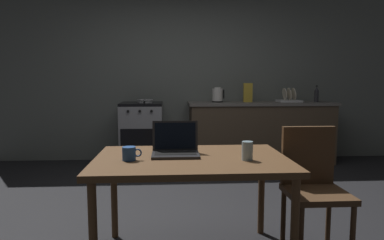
% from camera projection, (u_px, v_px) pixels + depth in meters
% --- Properties ---
extents(ground_plane, '(12.00, 12.00, 0.00)m').
position_uv_depth(ground_plane, '(186.00, 215.00, 3.18)').
color(ground_plane, black).
extents(back_wall, '(6.40, 0.10, 2.62)m').
position_uv_depth(back_wall, '(198.00, 75.00, 5.41)').
color(back_wall, slate).
rests_on(back_wall, ground_plane).
extents(kitchen_counter, '(2.16, 0.64, 0.91)m').
position_uv_depth(kitchen_counter, '(260.00, 132.00, 5.22)').
color(kitchen_counter, '#4C3D2D').
rests_on(kitchen_counter, ground_plane).
extents(stove_oven, '(0.60, 0.62, 0.91)m').
position_uv_depth(stove_oven, '(142.00, 133.00, 5.10)').
color(stove_oven, gray).
rests_on(stove_oven, ground_plane).
extents(dining_table, '(1.28, 0.86, 0.71)m').
position_uv_depth(dining_table, '(192.00, 167.00, 2.33)').
color(dining_table, brown).
rests_on(dining_table, ground_plane).
extents(chair, '(0.40, 0.40, 0.90)m').
position_uv_depth(chair, '(313.00, 182.00, 2.43)').
color(chair, '#4C331E').
rests_on(chair, ground_plane).
extents(laptop, '(0.32, 0.24, 0.23)m').
position_uv_depth(laptop, '(175.00, 148.00, 2.39)').
color(laptop, '#232326').
rests_on(laptop, dining_table).
extents(electric_kettle, '(0.18, 0.16, 0.22)m').
position_uv_depth(electric_kettle, '(218.00, 95.00, 5.11)').
color(electric_kettle, black).
rests_on(electric_kettle, kitchen_counter).
extents(bottle, '(0.07, 0.07, 0.25)m').
position_uv_depth(bottle, '(316.00, 94.00, 5.16)').
color(bottle, '#2D2D33').
rests_on(bottle, kitchen_counter).
extents(frying_pan, '(0.24, 0.41, 0.05)m').
position_uv_depth(frying_pan, '(145.00, 101.00, 5.03)').
color(frying_pan, gray).
rests_on(frying_pan, stove_oven).
extents(coffee_mug, '(0.13, 0.09, 0.09)m').
position_uv_depth(coffee_mug, '(129.00, 154.00, 2.23)').
color(coffee_mug, '#264C8C').
rests_on(coffee_mug, dining_table).
extents(drinking_glass, '(0.07, 0.07, 0.12)m').
position_uv_depth(drinking_glass, '(247.00, 151.00, 2.23)').
color(drinking_glass, '#99B7C6').
rests_on(drinking_glass, dining_table).
extents(cereal_box, '(0.13, 0.05, 0.28)m').
position_uv_depth(cereal_box, '(248.00, 93.00, 5.16)').
color(cereal_box, gold).
rests_on(cereal_box, kitchen_counter).
extents(dish_rack, '(0.34, 0.26, 0.21)m').
position_uv_depth(dish_rack, '(289.00, 99.00, 5.19)').
color(dish_rack, silver).
rests_on(dish_rack, kitchen_counter).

